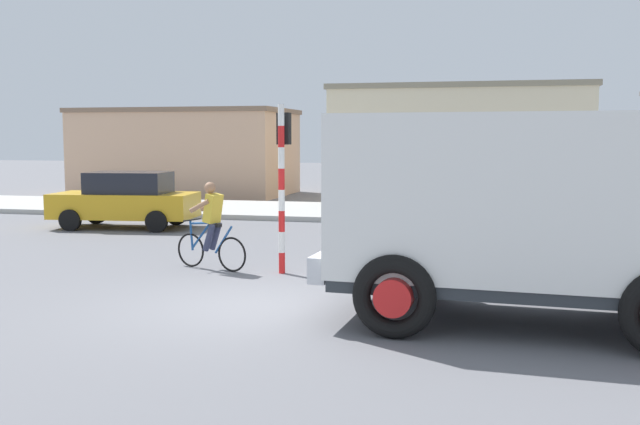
{
  "coord_description": "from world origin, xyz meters",
  "views": [
    {
      "loc": [
        3.68,
        -10.55,
        2.6
      ],
      "look_at": [
        0.58,
        2.5,
        1.2
      ],
      "focal_mm": 40.93,
      "sensor_mm": 36.0,
      "label": 1
    }
  ],
  "objects_px": {
    "truck_foreground": "(526,205)",
    "traffic_light_pole": "(283,165)",
    "cyclist": "(211,226)",
    "car_far_side": "(487,204)",
    "car_red_near": "(126,199)"
  },
  "relations": [
    {
      "from": "car_red_near",
      "to": "car_far_side",
      "type": "relative_size",
      "value": 0.97
    },
    {
      "from": "truck_foreground",
      "to": "traffic_light_pole",
      "type": "relative_size",
      "value": 1.74
    },
    {
      "from": "truck_foreground",
      "to": "car_far_side",
      "type": "xyz_separation_m",
      "value": [
        -0.59,
        9.46,
        -0.85
      ]
    },
    {
      "from": "car_far_side",
      "to": "truck_foreground",
      "type": "bearing_deg",
      "value": -86.43
    },
    {
      "from": "traffic_light_pole",
      "to": "car_red_near",
      "type": "relative_size",
      "value": 0.77
    },
    {
      "from": "cyclist",
      "to": "car_red_near",
      "type": "xyz_separation_m",
      "value": [
        -4.82,
        5.59,
        -0.05
      ]
    },
    {
      "from": "cyclist",
      "to": "car_far_side",
      "type": "xyz_separation_m",
      "value": [
        5.21,
        6.54,
        -0.05
      ]
    },
    {
      "from": "car_red_near",
      "to": "car_far_side",
      "type": "bearing_deg",
      "value": 5.46
    },
    {
      "from": "truck_foreground",
      "to": "car_red_near",
      "type": "height_order",
      "value": "truck_foreground"
    },
    {
      "from": "traffic_light_pole",
      "to": "car_far_side",
      "type": "xyz_separation_m",
      "value": [
        3.75,
        6.54,
        -1.25
      ]
    },
    {
      "from": "truck_foreground",
      "to": "cyclist",
      "type": "relative_size",
      "value": 3.23
    },
    {
      "from": "cyclist",
      "to": "car_red_near",
      "type": "height_order",
      "value": "cyclist"
    },
    {
      "from": "traffic_light_pole",
      "to": "car_far_side",
      "type": "height_order",
      "value": "traffic_light_pole"
    },
    {
      "from": "truck_foreground",
      "to": "cyclist",
      "type": "distance_m",
      "value": 6.54
    },
    {
      "from": "traffic_light_pole",
      "to": "car_far_side",
      "type": "relative_size",
      "value": 0.74
    }
  ]
}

